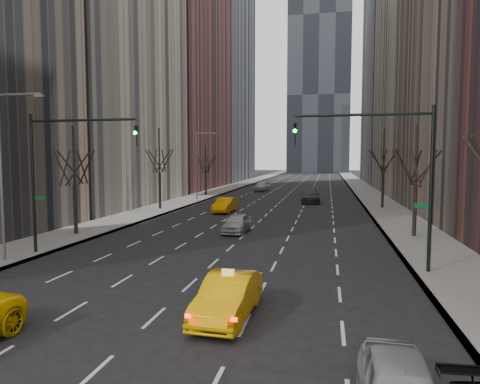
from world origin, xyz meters
The scene contains 22 objects.
ground centered at (0.00, 0.00, 0.00)m, with size 400.00×400.00×0.00m, color black.
sidewalk_left centered at (-12.25, 70.00, 0.07)m, with size 4.50×320.00×0.15m, color slate.
sidewalk_right centered at (12.25, 70.00, 0.07)m, with size 4.50×320.00×0.15m, color slate.
bld_left_far centered at (-21.50, 66.00, 22.00)m, with size 14.00×28.00×44.00m, color brown.
bld_left_deep centered at (-21.50, 96.00, 30.00)m, with size 14.00×30.00×60.00m, color slate.
bld_right_far centered at (21.50, 64.00, 25.00)m, with size 14.00×28.00×50.00m, color tan.
bld_right_deep centered at (21.50, 95.00, 29.00)m, with size 14.00×30.00×58.00m, color slate.
tower_far centered at (2.00, 170.00, 60.00)m, with size 24.00×24.00×120.00m, color black.
tree_lw_b centered at (-12.00, 18.00, 3.72)m, with size 3.36×3.50×7.82m.
tree_lw_c centered at (-12.00, 34.00, 4.04)m, with size 3.36×3.50×8.74m.
tree_lw_d centered at (-12.00, 52.00, 3.56)m, with size 3.36×3.50×7.36m.
tree_rw_b centered at (12.00, 22.00, 3.72)m, with size 3.36×3.50×7.82m.
tree_rw_c centered at (12.00, 40.00, 4.04)m, with size 3.36×3.50×8.74m.
traffic_mast_left centered at (-9.11, 12.00, 5.49)m, with size 6.69×0.39×8.00m.
traffic_mast_right centered at (9.11, 12.00, 5.49)m, with size 6.69×0.39×8.00m.
streetlight_near centered at (-10.84, 10.00, 5.62)m, with size 2.83×0.22×9.00m.
streetlight_far centered at (-10.84, 45.00, 5.62)m, with size 2.83×0.22×9.00m.
taxi_sedan centered at (2.55, 4.56, 0.76)m, with size 1.60×4.59×1.51m, color #F8AE05.
silver_sedan_ahead centered at (-0.76, 21.65, 0.72)m, with size 1.70×4.22×1.44m, color #A4A7AC.
far_taxi centered at (-4.48, 33.34, 0.77)m, with size 1.63×4.66×1.54m, color #F0A105.
far_suv_grey centered at (3.84, 45.16, 0.84)m, with size 2.35×5.79×1.68m, color #313136.
far_car_white centered at (-5.15, 62.91, 0.86)m, with size 2.02×5.03×1.71m, color silver.
Camera 1 is at (5.93, -9.81, 5.63)m, focal length 32.00 mm.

